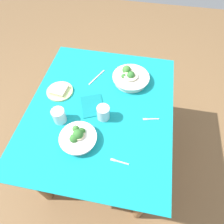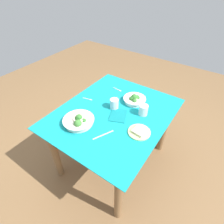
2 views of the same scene
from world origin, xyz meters
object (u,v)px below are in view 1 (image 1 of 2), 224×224
object	(u,v)px
broccoli_bowl_far	(78,138)
broccoli_bowl_near	(130,78)
water_glass_side	(103,113)
table_knife_left	(97,77)
bread_side_plate	(60,91)
fork_by_near_bowl	(150,119)
napkin_folded_upper	(92,106)
fork_by_far_bowl	(119,161)
water_glass_center	(59,116)

from	to	relation	value
broccoli_bowl_far	broccoli_bowl_near	world-z (taller)	broccoli_bowl_near
water_glass_side	table_knife_left	xyz separation A→B (m)	(0.34, 0.13, -0.05)
bread_side_plate	water_glass_side	size ratio (longest dim) A/B	1.92
fork_by_near_bowl	napkin_folded_upper	size ratio (longest dim) A/B	0.58
table_knife_left	fork_by_far_bowl	bearing A→B (deg)	48.67
broccoli_bowl_near	napkin_folded_upper	xyz separation A→B (m)	(-0.28, 0.22, -0.03)
broccoli_bowl_near	bread_side_plate	world-z (taller)	broccoli_bowl_near
broccoli_bowl_near	fork_by_far_bowl	world-z (taller)	broccoli_bowl_near
bread_side_plate	table_knife_left	world-z (taller)	bread_side_plate
water_glass_side	fork_by_near_bowl	xyz separation A→B (m)	(0.04, -0.30, -0.05)
broccoli_bowl_far	water_glass_side	distance (m)	0.22
fork_by_far_bowl	table_knife_left	distance (m)	0.68
bread_side_plate	napkin_folded_upper	size ratio (longest dim) A/B	1.02
broccoli_bowl_near	napkin_folded_upper	size ratio (longest dim) A/B	1.48
broccoli_bowl_far	water_glass_center	bearing A→B (deg)	52.85
broccoli_bowl_far	table_knife_left	size ratio (longest dim) A/B	1.18
broccoli_bowl_near	fork_by_far_bowl	bearing A→B (deg)	-177.95
water_glass_center	fork_by_near_bowl	bearing A→B (deg)	-78.82
broccoli_bowl_far	water_glass_side	xyz separation A→B (m)	(0.19, -0.11, 0.02)
fork_by_near_bowl	water_glass_center	bearing A→B (deg)	-1.35
broccoli_bowl_near	fork_by_near_bowl	xyz separation A→B (m)	(-0.32, -0.17, -0.03)
water_glass_center	napkin_folded_upper	bearing A→B (deg)	-49.84
bread_side_plate	fork_by_near_bowl	world-z (taller)	bread_side_plate
broccoli_bowl_far	napkin_folded_upper	xyz separation A→B (m)	(0.27, -0.02, -0.03)
water_glass_side	table_knife_left	bearing A→B (deg)	20.17
fork_by_far_bowl	broccoli_bowl_near	bearing A→B (deg)	-81.79
broccoli_bowl_far	broccoli_bowl_near	bearing A→B (deg)	-23.36
bread_side_plate	fork_by_near_bowl	bearing A→B (deg)	-100.05
water_glass_center	fork_by_near_bowl	world-z (taller)	water_glass_center
broccoli_bowl_far	fork_by_far_bowl	size ratio (longest dim) A/B	2.07
water_glass_center	napkin_folded_upper	size ratio (longest dim) A/B	0.53
water_glass_center	fork_by_near_bowl	distance (m)	0.58
water_glass_side	napkin_folded_upper	size ratio (longest dim) A/B	0.53
bread_side_plate	fork_by_far_bowl	size ratio (longest dim) A/B	1.73
bread_side_plate	napkin_folded_upper	bearing A→B (deg)	-107.14
water_glass_center	water_glass_side	xyz separation A→B (m)	(0.07, -0.27, 0.00)
table_knife_left	fork_by_near_bowl	bearing A→B (deg)	79.32
table_knife_left	napkin_folded_upper	xyz separation A→B (m)	(-0.27, -0.03, 0.00)
broccoli_bowl_near	fork_by_near_bowl	bearing A→B (deg)	-151.24
broccoli_bowl_far	water_glass_side	world-z (taller)	water_glass_side
napkin_folded_upper	water_glass_side	bearing A→B (deg)	-128.65
broccoli_bowl_near	water_glass_center	xyz separation A→B (m)	(-0.43, 0.39, 0.02)
table_knife_left	water_glass_center	bearing A→B (deg)	6.31
broccoli_bowl_far	water_glass_center	distance (m)	0.20
water_glass_side	fork_by_near_bowl	distance (m)	0.30
broccoli_bowl_near	table_knife_left	size ratio (longest dim) A/B	1.43
water_glass_center	table_knife_left	xyz separation A→B (m)	(0.42, -0.14, -0.05)
fork_by_far_bowl	fork_by_near_bowl	distance (m)	0.35
fork_by_near_bowl	napkin_folded_upper	distance (m)	0.39
broccoli_bowl_near	table_knife_left	world-z (taller)	broccoli_bowl_near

